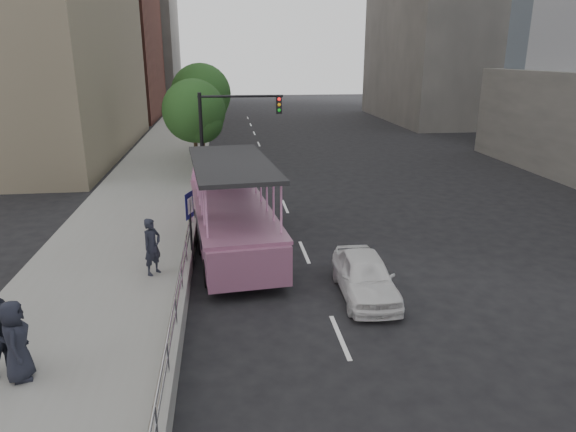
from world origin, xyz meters
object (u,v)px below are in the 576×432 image
at_px(duck_boat, 229,210).
at_px(street_tree_far, 202,96).
at_px(car, 365,276).
at_px(pedestrian_mid, 5,335).
at_px(pedestrian_near, 152,247).
at_px(pedestrian_far, 16,341).
at_px(traffic_signal, 225,127).
at_px(parking_sign, 190,221).
at_px(street_tree_near, 196,114).

height_order(duck_boat, street_tree_far, street_tree_far).
relative_size(car, street_tree_far, 0.59).
height_order(duck_boat, pedestrian_mid, duck_boat).
xyz_separation_m(duck_boat, street_tree_far, (-1.40, 16.37, 3.03)).
bearing_deg(street_tree_far, pedestrian_near, -93.01).
xyz_separation_m(duck_boat, pedestrian_far, (-4.61, -8.84, -0.07)).
bearing_deg(street_tree_far, traffic_signal, -81.57).
distance_m(duck_boat, traffic_signal, 7.29).
height_order(parking_sign, street_tree_near, street_tree_near).
bearing_deg(pedestrian_far, pedestrian_near, -33.60).
xyz_separation_m(traffic_signal, street_tree_near, (-1.60, 3.43, 0.32)).
relative_size(pedestrian_near, pedestrian_far, 1.01).
relative_size(duck_boat, pedestrian_mid, 6.11).
bearing_deg(street_tree_far, pedestrian_mid, -98.17).
height_order(car, street_tree_near, street_tree_near).
bearing_deg(street_tree_far, pedestrian_far, -97.25).
bearing_deg(pedestrian_mid, street_tree_far, 21.04).
bearing_deg(parking_sign, pedestrian_far, -117.79).
xyz_separation_m(parking_sign, street_tree_far, (-0.10, 18.93, 2.62)).
relative_size(pedestrian_mid, street_tree_far, 0.27).
distance_m(duck_boat, pedestrian_near, 4.31).
relative_size(pedestrian_near, parking_sign, 0.69).
relative_size(street_tree_near, street_tree_far, 0.89).
bearing_deg(pedestrian_far, traffic_signal, -27.69).
distance_m(pedestrian_mid, pedestrian_far, 0.51).
relative_size(duck_boat, car, 2.75).
distance_m(pedestrian_near, street_tree_far, 20.18).
relative_size(pedestrian_near, traffic_signal, 0.35).
xyz_separation_m(duck_boat, pedestrian_mid, (-4.97, -8.48, -0.11)).
relative_size(duck_boat, pedestrian_near, 5.74).
height_order(pedestrian_near, pedestrian_far, pedestrian_near).
bearing_deg(pedestrian_mid, traffic_signal, 11.37).
height_order(duck_boat, street_tree_near, street_tree_near).
height_order(pedestrian_mid, parking_sign, parking_sign).
height_order(car, pedestrian_far, pedestrian_far).
bearing_deg(car, traffic_signal, 109.84).
bearing_deg(parking_sign, pedestrian_mid, -121.81).
bearing_deg(pedestrian_near, traffic_signal, 24.64).
xyz_separation_m(pedestrian_near, pedestrian_mid, (-2.52, -4.93, -0.05)).
xyz_separation_m(parking_sign, traffic_signal, (1.29, 9.50, 1.81)).
bearing_deg(duck_boat, pedestrian_near, -124.70).
relative_size(duck_boat, parking_sign, 3.95).
relative_size(car, street_tree_near, 0.67).
bearing_deg(parking_sign, street_tree_near, 91.35).
xyz_separation_m(traffic_signal, street_tree_far, (-1.40, 9.43, 0.81)).
bearing_deg(car, street_tree_far, 105.82).
distance_m(car, pedestrian_far, 9.27).
distance_m(pedestrian_far, street_tree_far, 25.60).
distance_m(pedestrian_far, street_tree_near, 19.62).
distance_m(street_tree_near, street_tree_far, 6.02).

